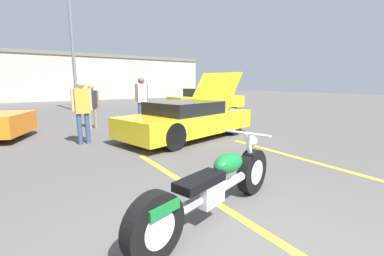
% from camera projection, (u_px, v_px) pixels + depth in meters
% --- Properties ---
extents(parking_stripe_middle, '(0.12, 5.03, 0.01)m').
position_uv_depth(parking_stripe_middle, '(205.00, 196.00, 3.78)').
color(parking_stripe_middle, yellow).
rests_on(parking_stripe_middle, ground).
extents(parking_stripe_back, '(0.12, 5.03, 0.01)m').
position_uv_depth(parking_stripe_back, '(318.00, 163.00, 5.31)').
color(parking_stripe_back, yellow).
rests_on(parking_stripe_back, ground).
extents(far_building, '(32.00, 4.20, 4.40)m').
position_uv_depth(far_building, '(41.00, 75.00, 23.87)').
color(far_building, '#B2AD9E').
rests_on(far_building, ground).
extents(light_pole, '(1.21, 0.28, 6.98)m').
position_uv_depth(light_pole, '(74.00, 43.00, 14.53)').
color(light_pole, slate).
rests_on(light_pole, ground).
extents(motorcycle, '(2.57, 1.05, 0.97)m').
position_uv_depth(motorcycle, '(214.00, 187.00, 3.11)').
color(motorcycle, black).
rests_on(motorcycle, ground).
extents(show_car_hood_open, '(4.58, 2.76, 1.99)m').
position_uv_depth(show_car_hood_open, '(189.00, 119.00, 7.74)').
color(show_car_hood_open, yellow).
rests_on(show_car_hood_open, ground).
extents(parked_car_right_row, '(4.62, 1.77, 1.31)m').
position_uv_depth(parked_car_right_row, '(206.00, 100.00, 15.66)').
color(parked_car_right_row, yellow).
rests_on(parked_car_right_row, ground).
extents(spectator_near_motorcycle, '(0.52, 0.24, 1.85)m').
position_uv_depth(spectator_near_motorcycle, '(142.00, 97.00, 9.99)').
color(spectator_near_motorcycle, '#38476B').
rests_on(spectator_near_motorcycle, ground).
extents(spectator_by_show_car, '(0.52, 0.23, 1.73)m').
position_uv_depth(spectator_by_show_car, '(82.00, 106.00, 6.86)').
color(spectator_by_show_car, '#38476B').
rests_on(spectator_by_show_car, ground).
extents(spectator_midground, '(0.52, 0.21, 1.59)m').
position_uv_depth(spectator_midground, '(92.00, 103.00, 9.26)').
color(spectator_midground, gray).
rests_on(spectator_midground, ground).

